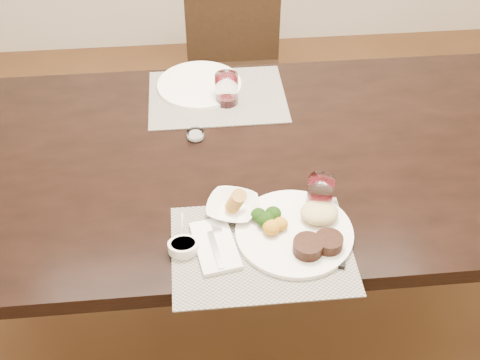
{
  "coord_description": "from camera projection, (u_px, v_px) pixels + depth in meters",
  "views": [
    {
      "loc": [
        -0.2,
        -1.39,
        1.92
      ],
      "look_at": [
        -0.08,
        -0.19,
        0.82
      ],
      "focal_mm": 45.0,
      "sensor_mm": 36.0,
      "label": 1
    }
  ],
  "objects": [
    {
      "name": "placemat_far",
      "position": [
        217.0,
        96.0,
        2.04
      ],
      "size": [
        0.46,
        0.34,
        0.0
      ],
      "primitive_type": "cube",
      "color": "gray",
      "rests_on": "dining_table"
    },
    {
      "name": "sauce_ramekin",
      "position": [
        183.0,
        247.0,
        1.52
      ],
      "size": [
        0.08,
        0.12,
        0.06
      ],
      "rotation": [
        0.0,
        0.0,
        -0.09
      ],
      "color": "white",
      "rests_on": "placemat_near"
    },
    {
      "name": "wine_glass_far",
      "position": [
        227.0,
        90.0,
        1.98
      ],
      "size": [
        0.08,
        0.08,
        0.11
      ],
      "rotation": [
        0.0,
        0.0,
        0.27
      ],
      "color": "white",
      "rests_on": "placemat_far"
    },
    {
      "name": "placemat_near",
      "position": [
        262.0,
        250.0,
        1.54
      ],
      "size": [
        0.46,
        0.34,
        0.0
      ],
      "primitive_type": "cube",
      "color": "gray",
      "rests_on": "dining_table"
    },
    {
      "name": "ground_plane",
      "position": [
        257.0,
        301.0,
        2.33
      ],
      "size": [
        4.5,
        4.5,
        0.0
      ],
      "primitive_type": "plane",
      "color": "#412415",
      "rests_on": "ground"
    },
    {
      "name": "dining_table",
      "position": [
        261.0,
        173.0,
        1.88
      ],
      "size": [
        2.0,
        1.0,
        0.75
      ],
      "color": "black",
      "rests_on": "ground"
    },
    {
      "name": "steak_knife",
      "position": [
        339.0,
        244.0,
        1.54
      ],
      "size": [
        0.06,
        0.24,
        0.01
      ],
      "rotation": [
        0.0,
        0.0,
        -0.28
      ],
      "color": "silver",
      "rests_on": "placemat_near"
    },
    {
      "name": "salt_cellar",
      "position": [
        195.0,
        135.0,
        1.87
      ],
      "size": [
        0.05,
        0.05,
        0.02
      ],
      "rotation": [
        0.0,
        0.0,
        0.35
      ],
      "color": "white",
      "rests_on": "dining_table"
    },
    {
      "name": "wine_glass_near",
      "position": [
        320.0,
        195.0,
        1.62
      ],
      "size": [
        0.07,
        0.07,
        0.1
      ],
      "rotation": [
        0.0,
        0.0,
        0.32
      ],
      "color": "white",
      "rests_on": "placemat_near"
    },
    {
      "name": "chair_far",
      "position": [
        235.0,
        61.0,
        2.67
      ],
      "size": [
        0.42,
        0.42,
        0.9
      ],
      "color": "black",
      "rests_on": "ground"
    },
    {
      "name": "napkin_fork",
      "position": [
        215.0,
        245.0,
        1.54
      ],
      "size": [
        0.13,
        0.19,
        0.02
      ],
      "rotation": [
        0.0,
        0.0,
        0.17
      ],
      "color": "white",
      "rests_on": "placemat_near"
    },
    {
      "name": "cracker_bowl",
      "position": [
        232.0,
        207.0,
        1.62
      ],
      "size": [
        0.17,
        0.17,
        0.06
      ],
      "rotation": [
        0.0,
        0.0,
        -0.34
      ],
      "color": "white",
      "rests_on": "placemat_near"
    },
    {
      "name": "dinner_plate",
      "position": [
        300.0,
        230.0,
        1.56
      ],
      "size": [
        0.31,
        0.31,
        0.06
      ],
      "rotation": [
        0.0,
        0.0,
        0.31
      ],
      "color": "white",
      "rests_on": "placemat_near"
    },
    {
      "name": "far_plate",
      "position": [
        199.0,
        85.0,
        2.08
      ],
      "size": [
        0.29,
        0.29,
        0.01
      ],
      "primitive_type": "cylinder",
      "color": "white",
      "rests_on": "placemat_far"
    }
  ]
}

